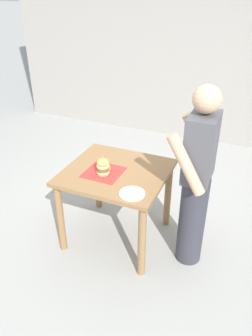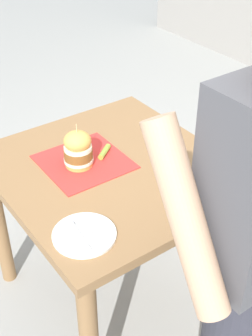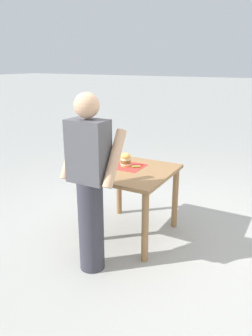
{
  "view_description": "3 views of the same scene",
  "coord_description": "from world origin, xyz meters",
  "px_view_note": "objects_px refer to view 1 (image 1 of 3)",
  "views": [
    {
      "loc": [
        2.42,
        1.13,
        2.33
      ],
      "look_at": [
        0.0,
        0.1,
        0.84
      ],
      "focal_mm": 35.0,
      "sensor_mm": 36.0,
      "label": 1
    },
    {
      "loc": [
        0.87,
        1.32,
        1.89
      ],
      "look_at": [
        0.0,
        0.1,
        0.84
      ],
      "focal_mm": 50.0,
      "sensor_mm": 36.0,
      "label": 2
    },
    {
      "loc": [
        -1.61,
        3.03,
        1.93
      ],
      "look_at": [
        0.0,
        0.1,
        0.84
      ],
      "focal_mm": 35.0,
      "sensor_mm": 36.0,
      "label": 3
    }
  ],
  "objects_px": {
    "diner_across_table": "(196,179)",
    "patio_table": "(116,183)",
    "pickle_spear": "(109,166)",
    "side_plate_with_forks": "(132,194)",
    "sandwich": "(103,166)"
  },
  "relations": [
    {
      "from": "side_plate_with_forks",
      "to": "patio_table",
      "type": "bearing_deg",
      "value": -136.95
    },
    {
      "from": "pickle_spear",
      "to": "side_plate_with_forks",
      "type": "xyz_separation_m",
      "value": [
        0.33,
        0.38,
        -0.01
      ]
    },
    {
      "from": "patio_table",
      "to": "diner_across_table",
      "type": "xyz_separation_m",
      "value": [
        0.01,
        0.75,
        0.23
      ]
    },
    {
      "from": "patio_table",
      "to": "side_plate_with_forks",
      "type": "relative_size",
      "value": 4.32
    },
    {
      "from": "patio_table",
      "to": "sandwich",
      "type": "bearing_deg",
      "value": -38.88
    },
    {
      "from": "diner_across_table",
      "to": "patio_table",
      "type": "bearing_deg",
      "value": -91.08
    },
    {
      "from": "pickle_spear",
      "to": "sandwich",
      "type": "bearing_deg",
      "value": 2.39
    },
    {
      "from": "sandwich",
      "to": "pickle_spear",
      "type": "relative_size",
      "value": 2.0
    },
    {
      "from": "pickle_spear",
      "to": "diner_across_table",
      "type": "relative_size",
      "value": 0.06
    },
    {
      "from": "pickle_spear",
      "to": "side_plate_with_forks",
      "type": "height_order",
      "value": "pickle_spear"
    },
    {
      "from": "patio_table",
      "to": "side_plate_with_forks",
      "type": "distance_m",
      "value": 0.44
    },
    {
      "from": "patio_table",
      "to": "pickle_spear",
      "type": "bearing_deg",
      "value": -104.49
    },
    {
      "from": "diner_across_table",
      "to": "side_plate_with_forks",
      "type": "bearing_deg",
      "value": -57.92
    },
    {
      "from": "sandwich",
      "to": "side_plate_with_forks",
      "type": "xyz_separation_m",
      "value": [
        0.2,
        0.37,
        -0.07
      ]
    },
    {
      "from": "patio_table",
      "to": "pickle_spear",
      "type": "relative_size",
      "value": 9.9
    }
  ]
}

